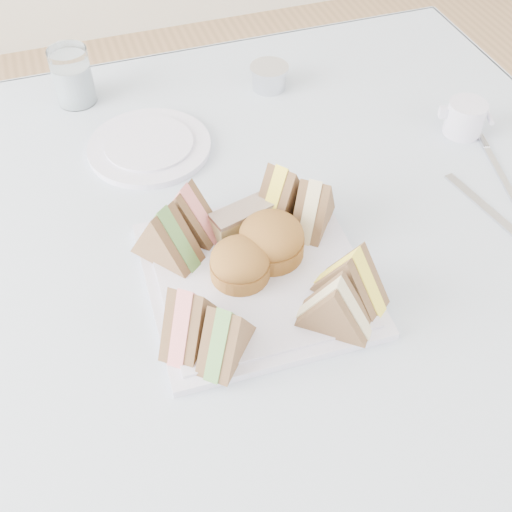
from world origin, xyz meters
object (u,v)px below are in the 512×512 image
object	(u,v)px
serving_plate	(256,278)
water_glass	(72,76)
table	(288,360)
creamer_jug	(465,118)

from	to	relation	value
serving_plate	water_glass	world-z (taller)	water_glass
table	creamer_jug	xyz separation A→B (m)	(0.33, 0.10, 0.40)
serving_plate	water_glass	xyz separation A→B (m)	(-0.16, 0.50, 0.04)
table	creamer_jug	size ratio (longest dim) A/B	14.20
table	serving_plate	bearing A→B (deg)	-135.58
creamer_jug	serving_plate	bearing A→B (deg)	-135.89
serving_plate	creamer_jug	xyz separation A→B (m)	(0.43, 0.20, 0.02)
creamer_jug	water_glass	bearing A→B (deg)	172.75
serving_plate	creamer_jug	world-z (taller)	creamer_jug
table	water_glass	bearing A→B (deg)	122.89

